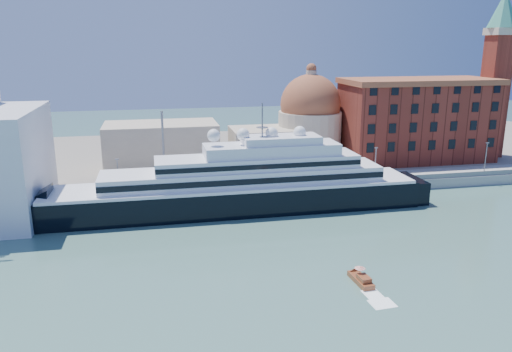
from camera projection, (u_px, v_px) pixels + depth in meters
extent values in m
plane|color=#355D56|center=(289.00, 250.00, 86.56)|extent=(400.00, 400.00, 0.00)
cube|color=gray|center=(251.00, 189.00, 118.40)|extent=(180.00, 10.00, 2.50)
cube|color=slate|center=(226.00, 154.00, 157.24)|extent=(260.00, 72.00, 2.00)
cube|color=slate|center=(255.00, 187.00, 113.66)|extent=(180.00, 0.10, 1.20)
cube|color=black|center=(234.00, 200.00, 106.58)|extent=(79.47, 12.23, 6.62)
cone|color=black|center=(25.00, 214.00, 98.33)|extent=(10.19, 12.23, 12.23)
cube|color=black|center=(405.00, 191.00, 114.48)|extent=(6.11, 11.21, 6.11)
cube|color=white|center=(234.00, 184.00, 105.66)|extent=(77.43, 12.43, 0.61)
cube|color=white|center=(243.00, 176.00, 105.59)|extent=(59.09, 10.19, 3.06)
cube|color=black|center=(248.00, 182.00, 100.77)|extent=(59.09, 0.15, 1.22)
cube|color=white|center=(257.00, 162.00, 105.46)|extent=(42.79, 9.17, 2.65)
cube|color=white|center=(272.00, 149.00, 105.41)|extent=(28.53, 8.15, 2.45)
cube|color=white|center=(281.00, 140.00, 105.29)|extent=(16.30, 7.13, 1.63)
cylinder|color=slate|center=(262.00, 120.00, 103.38)|extent=(0.31, 0.31, 7.13)
sphere|color=white|center=(214.00, 135.00, 102.10)|extent=(2.65, 2.65, 2.65)
sphere|color=white|center=(243.00, 134.00, 103.31)|extent=(2.65, 2.65, 2.65)
sphere|color=white|center=(272.00, 133.00, 104.52)|extent=(2.65, 2.65, 2.65)
sphere|color=white|center=(300.00, 132.00, 105.72)|extent=(2.65, 2.65, 2.65)
cube|color=white|center=(5.00, 221.00, 95.86)|extent=(4.00, 2.94, 1.09)
cube|color=maroon|center=(361.00, 281.00, 74.75)|extent=(2.20, 5.68, 0.93)
cube|color=maroon|center=(364.00, 279.00, 73.68)|extent=(1.63, 2.41, 0.74)
cylinder|color=slate|center=(360.00, 272.00, 74.88)|extent=(0.06, 0.06, 1.49)
cone|color=red|center=(360.00, 267.00, 74.67)|extent=(1.67, 1.67, 0.37)
cube|color=maroon|center=(417.00, 122.00, 142.67)|extent=(42.00, 18.00, 22.00)
cube|color=brown|center=(420.00, 81.00, 139.71)|extent=(43.00, 19.00, 1.50)
cube|color=maroon|center=(493.00, 97.00, 145.74)|extent=(6.00, 6.00, 35.00)
cube|color=beige|center=(501.00, 31.00, 140.97)|extent=(7.00, 7.00, 2.00)
cone|color=teal|center=(504.00, 9.00, 139.42)|extent=(8.40, 8.40, 10.00)
cylinder|color=beige|center=(310.00, 136.00, 143.45)|extent=(18.00, 18.00, 14.00)
sphere|color=brown|center=(310.00, 104.00, 141.13)|extent=(17.00, 17.00, 17.00)
cylinder|color=beige|center=(311.00, 76.00, 139.07)|extent=(3.00, 3.00, 3.00)
cube|color=beige|center=(264.00, 146.00, 139.30)|extent=(18.00, 14.00, 10.00)
cube|color=beige|center=(162.00, 145.00, 135.40)|extent=(30.00, 16.00, 12.00)
cylinder|color=slate|center=(118.00, 178.00, 108.28)|extent=(0.24, 0.24, 8.00)
cube|color=slate|center=(117.00, 159.00, 107.22)|extent=(0.80, 0.30, 0.25)
cylinder|color=slate|center=(253.00, 171.00, 114.21)|extent=(0.24, 0.24, 8.00)
cube|color=slate|center=(253.00, 153.00, 113.15)|extent=(0.80, 0.30, 0.25)
cylinder|color=slate|center=(375.00, 164.00, 120.13)|extent=(0.24, 0.24, 8.00)
cube|color=slate|center=(376.00, 148.00, 119.08)|extent=(0.80, 0.30, 0.25)
cylinder|color=slate|center=(486.00, 159.00, 126.06)|extent=(0.24, 0.24, 8.00)
cube|color=slate|center=(487.00, 143.00, 125.01)|extent=(0.80, 0.30, 0.25)
cylinder|color=slate|center=(164.00, 151.00, 110.86)|extent=(0.50, 0.50, 18.00)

